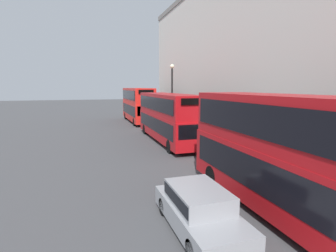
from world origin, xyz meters
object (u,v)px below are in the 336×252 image
at_px(bus_third_in_queue, 138,104).
at_px(pedestrian, 152,114).
at_px(car_dark_sedan, 199,208).
at_px(bus_second_in_queue, 168,115).
at_px(bus_leading, 289,152).

height_order(bus_third_in_queue, pedestrian, bus_third_in_queue).
bearing_deg(car_dark_sedan, bus_second_in_queue, 76.38).
bearing_deg(bus_leading, pedestrian, 84.84).
height_order(bus_third_in_queue, car_dark_sedan, bus_third_in_queue).
bearing_deg(pedestrian, car_dark_sedan, -101.42).
xyz_separation_m(bus_second_in_queue, car_dark_sedan, (-3.40, -14.03, -1.53)).
relative_size(bus_second_in_queue, pedestrian, 6.83).
distance_m(car_dark_sedan, pedestrian, 31.21).
relative_size(bus_leading, pedestrian, 6.22).
height_order(bus_second_in_queue, pedestrian, bus_second_in_queue).
bearing_deg(bus_third_in_queue, bus_second_in_queue, -90.00).
xyz_separation_m(bus_third_in_queue, car_dark_sedan, (-3.40, -27.45, -1.75)).
distance_m(bus_leading, bus_third_in_queue, 27.60).
bearing_deg(bus_leading, bus_second_in_queue, 90.00).
distance_m(bus_second_in_queue, car_dark_sedan, 14.52).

